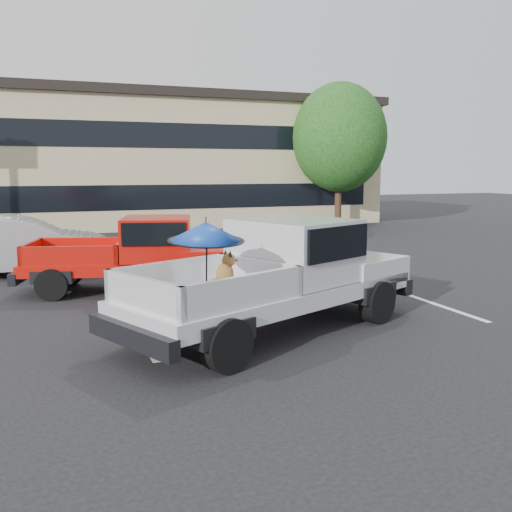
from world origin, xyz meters
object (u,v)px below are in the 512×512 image
object	(u,v)px
silver_pickup	(285,268)
silver_sedan	(21,246)
tree_right	(339,138)
tree_back	(227,140)
red_pickup	(151,251)

from	to	relation	value
silver_pickup	silver_sedan	bearing A→B (deg)	97.75
tree_right	tree_back	size ratio (longest dim) A/B	0.95
red_pickup	silver_sedan	xyz separation A→B (m)	(-2.78, 3.16, -0.14)
tree_back	silver_sedan	world-z (taller)	tree_back
silver_sedan	tree_right	bearing A→B (deg)	-56.78
tree_back	silver_sedan	size ratio (longest dim) A/B	1.53
tree_right	red_pickup	world-z (taller)	tree_right
tree_right	silver_pickup	distance (m)	18.52
tree_back	red_pickup	xyz separation A→B (m)	(-8.17, -19.59, -3.50)
tree_right	silver_sedan	distance (m)	16.66
silver_pickup	red_pickup	bearing A→B (deg)	88.06
red_pickup	silver_sedan	size ratio (longest dim) A/B	1.15
tree_back	silver_pickup	world-z (taller)	tree_back
tree_right	tree_back	xyz separation A→B (m)	(-3.00, 8.00, 0.20)
tree_back	red_pickup	size ratio (longest dim) A/B	1.33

